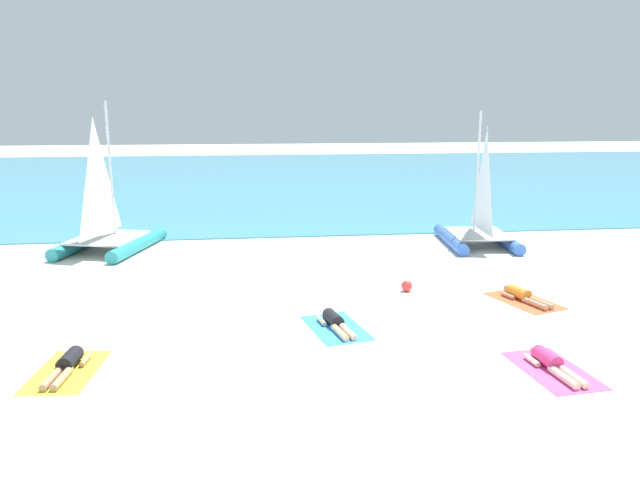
{
  "coord_description": "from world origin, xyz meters",
  "views": [
    {
      "loc": [
        -1.95,
        -11.15,
        4.78
      ],
      "look_at": [
        0.0,
        4.82,
        1.2
      ],
      "focal_mm": 33.46,
      "sensor_mm": 36.0,
      "label": 1
    }
  ],
  "objects_px": {
    "sunbather_center_right": "(551,362)",
    "sailboat_teal": "(108,229)",
    "towel_rightmost": "(524,301)",
    "towel_center_left": "(336,328)",
    "towel_leftmost": "(67,371)",
    "towel_center_right": "(553,370)",
    "sunbather_leftmost": "(68,364)",
    "sunbather_rightmost": "(523,295)",
    "sunbather_center_left": "(335,322)",
    "beach_ball": "(407,286)",
    "sailboat_blue": "(478,226)"
  },
  "relations": [
    {
      "from": "sunbather_leftmost",
      "to": "towel_center_right",
      "type": "height_order",
      "value": "sunbather_leftmost"
    },
    {
      "from": "towel_rightmost",
      "to": "sunbather_center_right",
      "type": "bearing_deg",
      "value": -108.92
    },
    {
      "from": "towel_center_left",
      "to": "beach_ball",
      "type": "distance_m",
      "value": 3.35
    },
    {
      "from": "towel_leftmost",
      "to": "towel_center_right",
      "type": "height_order",
      "value": "same"
    },
    {
      "from": "towel_center_right",
      "to": "sunbather_center_right",
      "type": "relative_size",
      "value": 1.21
    },
    {
      "from": "sailboat_blue",
      "to": "sunbather_center_right",
      "type": "relative_size",
      "value": 2.98
    },
    {
      "from": "beach_ball",
      "to": "sunbather_leftmost",
      "type": "bearing_deg",
      "value": -152.07
    },
    {
      "from": "sunbather_leftmost",
      "to": "sunbather_rightmost",
      "type": "distance_m",
      "value": 10.66
    },
    {
      "from": "towel_center_left",
      "to": "sunbather_center_left",
      "type": "distance_m",
      "value": 0.14
    },
    {
      "from": "sunbather_leftmost",
      "to": "beach_ball",
      "type": "distance_m",
      "value": 8.54
    },
    {
      "from": "towel_center_left",
      "to": "towel_rightmost",
      "type": "bearing_deg",
      "value": 14.59
    },
    {
      "from": "sunbather_center_left",
      "to": "sunbather_rightmost",
      "type": "height_order",
      "value": "same"
    },
    {
      "from": "sailboat_teal",
      "to": "towel_center_left",
      "type": "relative_size",
      "value": 2.64
    },
    {
      "from": "towel_rightmost",
      "to": "towel_center_left",
      "type": "bearing_deg",
      "value": -165.41
    },
    {
      "from": "sunbather_center_right",
      "to": "sunbather_rightmost",
      "type": "height_order",
      "value": "same"
    },
    {
      "from": "sunbather_leftmost",
      "to": "sunbather_center_left",
      "type": "distance_m",
      "value": 5.5
    },
    {
      "from": "towel_center_left",
      "to": "sunbather_center_left",
      "type": "bearing_deg",
      "value": 102.02
    },
    {
      "from": "beach_ball",
      "to": "sailboat_teal",
      "type": "bearing_deg",
      "value": 147.13
    },
    {
      "from": "sailboat_blue",
      "to": "sunbather_center_right",
      "type": "height_order",
      "value": "sailboat_blue"
    },
    {
      "from": "sunbather_center_left",
      "to": "sailboat_teal",
      "type": "bearing_deg",
      "value": 117.02
    },
    {
      "from": "sailboat_teal",
      "to": "towel_center_right",
      "type": "height_order",
      "value": "sailboat_teal"
    },
    {
      "from": "towel_center_left",
      "to": "sunbather_rightmost",
      "type": "xyz_separation_m",
      "value": [
        4.99,
        1.37,
        0.13
      ]
    },
    {
      "from": "sunbather_center_left",
      "to": "sunbather_rightmost",
      "type": "bearing_deg",
      "value": 2.57
    },
    {
      "from": "sunbather_center_right",
      "to": "sunbather_rightmost",
      "type": "bearing_deg",
      "value": 66.01
    },
    {
      "from": "sailboat_teal",
      "to": "towel_leftmost",
      "type": "height_order",
      "value": "sailboat_teal"
    },
    {
      "from": "sunbather_leftmost",
      "to": "towel_rightmost",
      "type": "distance_m",
      "value": 10.67
    },
    {
      "from": "sunbather_leftmost",
      "to": "sunbather_center_right",
      "type": "height_order",
      "value": "same"
    },
    {
      "from": "sunbather_leftmost",
      "to": "towel_center_right",
      "type": "xyz_separation_m",
      "value": [
        8.96,
        -1.11,
        -0.13
      ]
    },
    {
      "from": "sunbather_center_left",
      "to": "sailboat_blue",
      "type": "bearing_deg",
      "value": 38.03
    },
    {
      "from": "sailboat_blue",
      "to": "sunbather_rightmost",
      "type": "bearing_deg",
      "value": -95.75
    },
    {
      "from": "beach_ball",
      "to": "towel_center_right",
      "type": "bearing_deg",
      "value": -74.49
    },
    {
      "from": "sailboat_blue",
      "to": "sunbather_rightmost",
      "type": "relative_size",
      "value": 3.04
    },
    {
      "from": "sailboat_teal",
      "to": "towel_center_right",
      "type": "bearing_deg",
      "value": -31.1
    },
    {
      "from": "sailboat_blue",
      "to": "towel_center_left",
      "type": "relative_size",
      "value": 2.46
    },
    {
      "from": "towel_leftmost",
      "to": "sailboat_blue",
      "type": "bearing_deg",
      "value": 38.32
    },
    {
      "from": "sunbather_center_left",
      "to": "towel_center_right",
      "type": "height_order",
      "value": "sunbather_center_left"
    },
    {
      "from": "sailboat_teal",
      "to": "sunbather_leftmost",
      "type": "relative_size",
      "value": 3.2
    },
    {
      "from": "sailboat_blue",
      "to": "sunbather_leftmost",
      "type": "distance_m",
      "value": 14.58
    },
    {
      "from": "sunbather_leftmost",
      "to": "towel_center_right",
      "type": "relative_size",
      "value": 0.82
    },
    {
      "from": "sunbather_center_right",
      "to": "sailboat_teal",
      "type": "bearing_deg",
      "value": 128.06
    },
    {
      "from": "towel_leftmost",
      "to": "towel_center_left",
      "type": "height_order",
      "value": "same"
    },
    {
      "from": "towel_leftmost",
      "to": "sunbather_rightmost",
      "type": "distance_m",
      "value": 10.69
    },
    {
      "from": "towel_leftmost",
      "to": "sunbather_leftmost",
      "type": "bearing_deg",
      "value": 84.9
    },
    {
      "from": "towel_center_right",
      "to": "beach_ball",
      "type": "height_order",
      "value": "beach_ball"
    },
    {
      "from": "towel_leftmost",
      "to": "sunbather_leftmost",
      "type": "distance_m",
      "value": 0.14
    },
    {
      "from": "sailboat_blue",
      "to": "beach_ball",
      "type": "height_order",
      "value": "sailboat_blue"
    },
    {
      "from": "sailboat_teal",
      "to": "towel_center_right",
      "type": "xyz_separation_m",
      "value": [
        10.3,
        -10.85,
        -0.74
      ]
    },
    {
      "from": "sunbather_center_left",
      "to": "sunbather_center_right",
      "type": "bearing_deg",
      "value": -47.57
    },
    {
      "from": "sunbather_center_right",
      "to": "sunbather_rightmost",
      "type": "distance_m",
      "value": 4.15
    },
    {
      "from": "towel_rightmost",
      "to": "beach_ball",
      "type": "distance_m",
      "value": 2.98
    }
  ]
}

